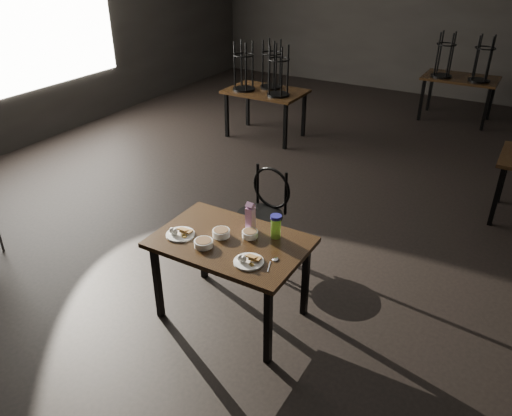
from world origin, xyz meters
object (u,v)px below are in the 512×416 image
Objects in this scene: water_bottle at (276,226)px; main_table at (231,249)px; bentwood_chair at (264,208)px; juice_carton at (250,217)px.

main_table is at bearing -142.06° from water_bottle.
main_table is 0.40m from water_bottle.
water_bottle is (0.28, 0.22, 0.18)m from main_table.
water_bottle is 0.90m from bentwood_chair.
juice_carton is 0.80m from bentwood_chair.
water_bottle is at bearing -48.02° from bentwood_chair.
juice_carton is 0.23m from water_bottle.
main_table is at bearing -70.65° from bentwood_chair.
juice_carton is at bearing 76.31° from main_table.
bentwood_chair reaches higher than main_table.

